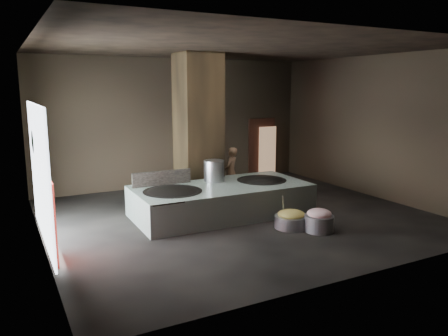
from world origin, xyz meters
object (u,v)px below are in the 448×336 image
stock_pot (214,171)px  veg_basin (291,222)px  wok_right (262,183)px  cook (231,172)px  hearth_platform (221,200)px  wok_left (173,194)px  meat_basin (319,223)px

stock_pot → veg_basin: bearing=-67.9°
wok_right → cook: size_ratio=0.88×
hearth_platform → cook: cook is taller
wok_left → wok_right: bearing=2.0°
stock_pot → hearth_platform: bearing=-95.2°
hearth_platform → cook: (1.22, 1.66, 0.39)m
hearth_platform → wok_left: wok_left is taller
hearth_platform → veg_basin: (1.03, -1.86, -0.26)m
stock_pot → veg_basin: (0.98, -2.41, -0.97)m
stock_pot → veg_basin: stock_pot is taller
wok_right → stock_pot: (-1.30, 0.50, 0.38)m
cook → meat_basin: bearing=54.2°
cook → meat_basin: size_ratio=2.22×
wok_right → veg_basin: 2.02m
hearth_platform → wok_left: bearing=-177.2°
wok_left → meat_basin: wok_left is taller
wok_left → stock_pot: size_ratio=2.42×
stock_pot → cook: bearing=43.4°
cook → veg_basin: (-0.19, -3.51, -0.65)m
hearth_platform → meat_basin: 2.82m
veg_basin → meat_basin: (0.45, -0.54, 0.04)m
hearth_platform → wok_right: (1.35, 0.05, 0.33)m
hearth_platform → wok_left: (-1.45, -0.05, 0.33)m
hearth_platform → stock_pot: size_ratio=7.67×
wok_right → cook: (-0.13, 1.61, 0.05)m
meat_basin → cook: bearing=93.6°
stock_pot → meat_basin: (1.42, -2.95, -0.93)m
wok_left → hearth_platform: bearing=2.0°
wok_left → veg_basin: wok_left is taller
wok_left → stock_pot: stock_pot is taller
wok_left → cook: size_ratio=0.94×
veg_basin → meat_basin: 0.70m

